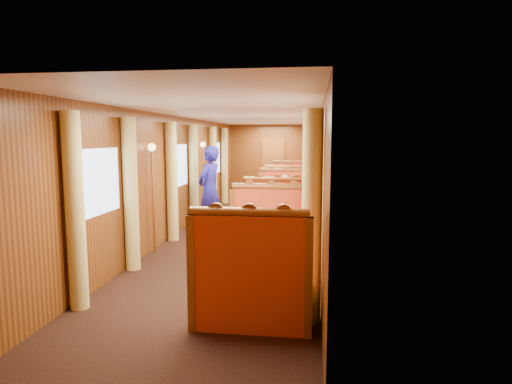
% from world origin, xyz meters
% --- Properties ---
extents(floor, '(3.00, 12.00, 0.01)m').
position_xyz_m(floor, '(0.00, 0.00, 0.00)').
color(floor, black).
rests_on(floor, ground).
extents(ceiling, '(3.00, 12.00, 0.01)m').
position_xyz_m(ceiling, '(0.00, 0.00, 2.50)').
color(ceiling, silver).
rests_on(ceiling, wall_left).
extents(wall_far, '(3.00, 0.01, 2.50)m').
position_xyz_m(wall_far, '(0.00, 6.00, 1.25)').
color(wall_far, brown).
rests_on(wall_far, floor).
extents(wall_near, '(3.00, 0.01, 2.50)m').
position_xyz_m(wall_near, '(0.00, -6.00, 1.25)').
color(wall_near, brown).
rests_on(wall_near, floor).
extents(wall_left, '(0.01, 12.00, 2.50)m').
position_xyz_m(wall_left, '(-1.50, 0.00, 1.25)').
color(wall_left, brown).
rests_on(wall_left, floor).
extents(wall_right, '(0.01, 12.00, 2.50)m').
position_xyz_m(wall_right, '(1.50, 0.00, 1.25)').
color(wall_right, brown).
rests_on(wall_right, floor).
extents(doorway_far, '(0.80, 0.04, 2.00)m').
position_xyz_m(doorway_far, '(0.00, 5.97, 1.00)').
color(doorway_far, brown).
rests_on(doorway_far, floor).
extents(table_near, '(1.05, 0.72, 0.75)m').
position_xyz_m(table_near, '(0.75, -3.50, 0.38)').
color(table_near, white).
rests_on(table_near, floor).
extents(banquette_near_fwd, '(1.30, 0.55, 1.34)m').
position_xyz_m(banquette_near_fwd, '(0.75, -4.51, 0.42)').
color(banquette_near_fwd, '#AB1713').
rests_on(banquette_near_fwd, floor).
extents(banquette_near_aft, '(1.30, 0.55, 1.34)m').
position_xyz_m(banquette_near_aft, '(0.75, -2.49, 0.42)').
color(banquette_near_aft, '#AB1713').
rests_on(banquette_near_aft, floor).
extents(table_mid, '(1.05, 0.72, 0.75)m').
position_xyz_m(table_mid, '(0.75, 0.00, 0.38)').
color(table_mid, white).
rests_on(table_mid, floor).
extents(banquette_mid_fwd, '(1.30, 0.55, 1.34)m').
position_xyz_m(banquette_mid_fwd, '(0.75, -1.01, 0.42)').
color(banquette_mid_fwd, '#AB1713').
rests_on(banquette_mid_fwd, floor).
extents(banquette_mid_aft, '(1.30, 0.55, 1.34)m').
position_xyz_m(banquette_mid_aft, '(0.75, 1.01, 0.42)').
color(banquette_mid_aft, '#AB1713').
rests_on(banquette_mid_aft, floor).
extents(table_far, '(1.05, 0.72, 0.75)m').
position_xyz_m(table_far, '(0.75, 3.50, 0.38)').
color(table_far, white).
rests_on(table_far, floor).
extents(banquette_far_fwd, '(1.30, 0.55, 1.34)m').
position_xyz_m(banquette_far_fwd, '(0.75, 2.49, 0.42)').
color(banquette_far_fwd, '#AB1713').
rests_on(banquette_far_fwd, floor).
extents(banquette_far_aft, '(1.30, 0.55, 1.34)m').
position_xyz_m(banquette_far_aft, '(0.75, 4.51, 0.42)').
color(banquette_far_aft, '#AB1713').
rests_on(banquette_far_aft, floor).
extents(tea_tray, '(0.38, 0.32, 0.01)m').
position_xyz_m(tea_tray, '(0.62, -3.59, 0.76)').
color(tea_tray, silver).
rests_on(tea_tray, table_near).
extents(teapot_left, '(0.18, 0.14, 0.14)m').
position_xyz_m(teapot_left, '(0.54, -3.62, 0.82)').
color(teapot_left, silver).
rests_on(teapot_left, tea_tray).
extents(teapot_right, '(0.21, 0.18, 0.14)m').
position_xyz_m(teapot_right, '(0.75, -3.63, 0.82)').
color(teapot_right, silver).
rests_on(teapot_right, tea_tray).
extents(teapot_back, '(0.18, 0.15, 0.13)m').
position_xyz_m(teapot_back, '(0.63, -3.45, 0.82)').
color(teapot_back, silver).
rests_on(teapot_back, tea_tray).
extents(fruit_plate, '(0.20, 0.20, 0.05)m').
position_xyz_m(fruit_plate, '(1.06, -3.58, 0.77)').
color(fruit_plate, white).
rests_on(fruit_plate, table_near).
extents(cup_inboard, '(0.08, 0.08, 0.26)m').
position_xyz_m(cup_inboard, '(0.39, -3.37, 0.86)').
color(cup_inboard, white).
rests_on(cup_inboard, table_near).
extents(cup_outboard, '(0.08, 0.08, 0.26)m').
position_xyz_m(cup_outboard, '(0.44, -3.30, 0.86)').
color(cup_outboard, white).
rests_on(cup_outboard, table_near).
extents(rose_vase_mid, '(0.06, 0.06, 0.36)m').
position_xyz_m(rose_vase_mid, '(0.72, 0.03, 0.93)').
color(rose_vase_mid, silver).
rests_on(rose_vase_mid, table_mid).
extents(rose_vase_far, '(0.06, 0.06, 0.36)m').
position_xyz_m(rose_vase_far, '(0.77, 3.54, 0.93)').
color(rose_vase_far, silver).
rests_on(rose_vase_far, table_far).
extents(window_left_near, '(0.01, 1.20, 0.90)m').
position_xyz_m(window_left_near, '(-1.49, -3.50, 1.45)').
color(window_left_near, '#90ADD4').
rests_on(window_left_near, wall_left).
extents(curtain_left_near_a, '(0.22, 0.22, 2.35)m').
position_xyz_m(curtain_left_near_a, '(-1.38, -4.28, 1.18)').
color(curtain_left_near_a, '#DDCD71').
rests_on(curtain_left_near_a, floor).
extents(curtain_left_near_b, '(0.22, 0.22, 2.35)m').
position_xyz_m(curtain_left_near_b, '(-1.38, -2.72, 1.18)').
color(curtain_left_near_b, '#DDCD71').
rests_on(curtain_left_near_b, floor).
extents(window_right_near, '(0.01, 1.20, 0.90)m').
position_xyz_m(window_right_near, '(1.49, -3.50, 1.45)').
color(window_right_near, '#90ADD4').
rests_on(window_right_near, wall_right).
extents(curtain_right_near_a, '(0.22, 0.22, 2.35)m').
position_xyz_m(curtain_right_near_a, '(1.38, -4.28, 1.18)').
color(curtain_right_near_a, '#DDCD71').
rests_on(curtain_right_near_a, floor).
extents(curtain_right_near_b, '(0.22, 0.22, 2.35)m').
position_xyz_m(curtain_right_near_b, '(1.38, -2.72, 1.18)').
color(curtain_right_near_b, '#DDCD71').
rests_on(curtain_right_near_b, floor).
extents(window_left_mid, '(0.01, 1.20, 0.90)m').
position_xyz_m(window_left_mid, '(-1.49, 0.00, 1.45)').
color(window_left_mid, '#90ADD4').
rests_on(window_left_mid, wall_left).
extents(curtain_left_mid_a, '(0.22, 0.22, 2.35)m').
position_xyz_m(curtain_left_mid_a, '(-1.38, -0.78, 1.18)').
color(curtain_left_mid_a, '#DDCD71').
rests_on(curtain_left_mid_a, floor).
extents(curtain_left_mid_b, '(0.22, 0.22, 2.35)m').
position_xyz_m(curtain_left_mid_b, '(-1.38, 0.78, 1.18)').
color(curtain_left_mid_b, '#DDCD71').
rests_on(curtain_left_mid_b, floor).
extents(window_right_mid, '(0.01, 1.20, 0.90)m').
position_xyz_m(window_right_mid, '(1.49, 0.00, 1.45)').
color(window_right_mid, '#90ADD4').
rests_on(window_right_mid, wall_right).
extents(curtain_right_mid_a, '(0.22, 0.22, 2.35)m').
position_xyz_m(curtain_right_mid_a, '(1.38, -0.78, 1.18)').
color(curtain_right_mid_a, '#DDCD71').
rests_on(curtain_right_mid_a, floor).
extents(curtain_right_mid_b, '(0.22, 0.22, 2.35)m').
position_xyz_m(curtain_right_mid_b, '(1.38, 0.78, 1.18)').
color(curtain_right_mid_b, '#DDCD71').
rests_on(curtain_right_mid_b, floor).
extents(window_left_far, '(0.01, 1.20, 0.90)m').
position_xyz_m(window_left_far, '(-1.49, 3.50, 1.45)').
color(window_left_far, '#90ADD4').
rests_on(window_left_far, wall_left).
extents(curtain_left_far_a, '(0.22, 0.22, 2.35)m').
position_xyz_m(curtain_left_far_a, '(-1.38, 2.72, 1.18)').
color(curtain_left_far_a, '#DDCD71').
rests_on(curtain_left_far_a, floor).
extents(curtain_left_far_b, '(0.22, 0.22, 2.35)m').
position_xyz_m(curtain_left_far_b, '(-1.38, 4.28, 1.18)').
color(curtain_left_far_b, '#DDCD71').
rests_on(curtain_left_far_b, floor).
extents(window_right_far, '(0.01, 1.20, 0.90)m').
position_xyz_m(window_right_far, '(1.49, 3.50, 1.45)').
color(window_right_far, '#90ADD4').
rests_on(window_right_far, wall_right).
extents(curtain_right_far_a, '(0.22, 0.22, 2.35)m').
position_xyz_m(curtain_right_far_a, '(1.38, 2.72, 1.18)').
color(curtain_right_far_a, '#DDCD71').
rests_on(curtain_right_far_a, floor).
extents(curtain_right_far_b, '(0.22, 0.22, 2.35)m').
position_xyz_m(curtain_right_far_b, '(1.38, 4.28, 1.18)').
color(curtain_right_far_b, '#DDCD71').
rests_on(curtain_right_far_b, floor).
extents(sconce_left_fore, '(0.14, 0.14, 1.95)m').
position_xyz_m(sconce_left_fore, '(-1.40, -1.75, 1.38)').
color(sconce_left_fore, '#BF8C3F').
rests_on(sconce_left_fore, floor).
extents(sconce_right_fore, '(0.14, 0.14, 1.95)m').
position_xyz_m(sconce_right_fore, '(1.40, -1.75, 1.38)').
color(sconce_right_fore, '#BF8C3F').
rests_on(sconce_right_fore, floor).
extents(sconce_left_aft, '(0.14, 0.14, 1.95)m').
position_xyz_m(sconce_left_aft, '(-1.40, 1.75, 1.38)').
color(sconce_left_aft, '#BF8C3F').
rests_on(sconce_left_aft, floor).
extents(sconce_right_aft, '(0.14, 0.14, 1.95)m').
position_xyz_m(sconce_right_aft, '(1.40, 1.75, 1.38)').
color(sconce_right_aft, '#BF8C3F').
rests_on(sconce_right_aft, floor).
extents(steward, '(0.65, 0.79, 1.87)m').
position_xyz_m(steward, '(-0.82, 0.04, 0.94)').
color(steward, navy).
rests_on(steward, floor).
extents(passenger, '(0.40, 0.44, 0.76)m').
position_xyz_m(passenger, '(0.75, 0.78, 0.74)').
color(passenger, beige).
rests_on(passenger, banquette_mid_aft).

